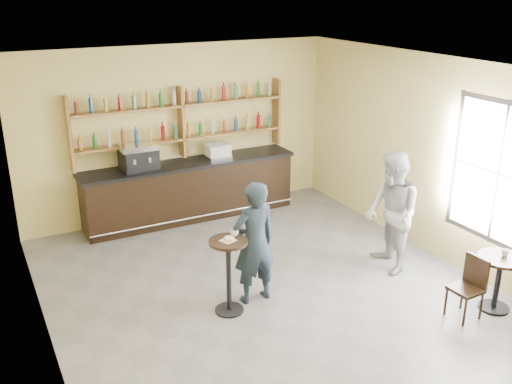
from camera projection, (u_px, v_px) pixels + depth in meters
name	position (u px, v px, depth m)	size (l,w,h in m)	color
floor	(269.00, 292.00, 8.26)	(7.00, 7.00, 0.00)	slate
ceiling	(271.00, 69.00, 7.15)	(7.00, 7.00, 0.00)	white
wall_back	(180.00, 132.00, 10.62)	(7.00, 7.00, 0.00)	#DDCC7D
wall_front	(471.00, 313.00, 4.80)	(7.00, 7.00, 0.00)	#DDCC7D
wall_left	(37.00, 230.00, 6.41)	(7.00, 7.00, 0.00)	#DDCC7D
wall_right	(436.00, 158.00, 9.01)	(7.00, 7.00, 0.00)	#DDCC7D
window_pane	(499.00, 174.00, 7.98)	(2.00, 2.00, 0.00)	white
window_frame	(498.00, 174.00, 7.97)	(0.04, 1.70, 2.10)	black
shelf_unit	(182.00, 122.00, 10.44)	(4.00, 0.26, 1.40)	brown
liquor_bottles	(181.00, 113.00, 10.38)	(3.68, 0.10, 1.00)	#8C5919
bar_counter	(190.00, 190.00, 10.70)	(4.07, 0.79, 1.10)	black
espresso_machine	(139.00, 157.00, 10.03)	(0.63, 0.40, 0.45)	black
pastry_case	(218.00, 151.00, 10.72)	(0.44, 0.35, 0.27)	silver
pedestal_table	(229.00, 276.00, 7.60)	(0.52, 0.52, 1.06)	black
napkin	(228.00, 240.00, 7.42)	(0.17, 0.17, 0.00)	white
donut	(229.00, 239.00, 7.41)	(0.14, 0.14, 0.05)	gold
cup_pedestal	(234.00, 233.00, 7.55)	(0.11, 0.11, 0.09)	white
man_main	(254.00, 243.00, 7.77)	(0.64, 0.42, 1.76)	black
cafe_table	(498.00, 283.00, 7.71)	(0.62, 0.62, 0.79)	black
cup_cafe	(505.00, 253.00, 7.58)	(0.10, 0.10, 0.10)	white
chair_west	(466.00, 289.00, 7.50)	(0.37, 0.37, 0.86)	black
patron_second	(392.00, 213.00, 8.60)	(0.91, 0.71, 1.88)	#9B9A9F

